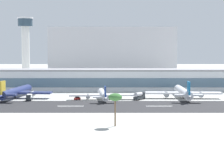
% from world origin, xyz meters
% --- Properties ---
extents(ground_plane, '(1400.00, 1400.00, 0.00)m').
position_xyz_m(ground_plane, '(0.00, 0.00, 0.00)').
color(ground_plane, '#A8A8A3').
extents(runway_strip, '(800.00, 40.17, 0.08)m').
position_xyz_m(runway_strip, '(0.00, 3.00, 0.04)').
color(runway_strip, '#262628').
rests_on(runway_strip, ground_plane).
extents(runway_centreline_dash_4, '(12.00, 1.20, 0.01)m').
position_xyz_m(runway_centreline_dash_4, '(1.46, 3.00, 0.09)').
color(runway_centreline_dash_4, white).
rests_on(runway_centreline_dash_4, runway_strip).
extents(runway_centreline_dash_5, '(12.00, 1.20, 0.01)m').
position_xyz_m(runway_centreline_dash_5, '(41.67, 3.00, 0.09)').
color(runway_centreline_dash_5, white).
rests_on(runway_centreline_dash_5, runway_strip).
extents(terminal_building, '(189.78, 28.66, 13.69)m').
position_xyz_m(terminal_building, '(13.74, 84.87, 6.85)').
color(terminal_building, silver).
rests_on(terminal_building, ground_plane).
extents(control_tower, '(12.15, 12.15, 51.85)m').
position_xyz_m(control_tower, '(-46.99, 133.86, 31.69)').
color(control_tower, silver).
rests_on(control_tower, ground_plane).
extents(distant_hotel_block, '(111.83, 31.50, 46.91)m').
position_xyz_m(distant_hotel_block, '(20.55, 183.01, 23.45)').
color(distant_hotel_block, '#BCBCC1').
rests_on(distant_hotel_block, ground_plane).
extents(airliner_gold_tail_gate_0, '(38.95, 51.15, 10.68)m').
position_xyz_m(airliner_gold_tail_gate_0, '(-31.47, 34.44, 3.41)').
color(airliner_gold_tail_gate_0, navy).
rests_on(airliner_gold_tail_gate_0, ground_plane).
extents(airliner_navy_tail_gate_1, '(35.68, 39.57, 8.26)m').
position_xyz_m(airliner_navy_tail_gate_1, '(15.68, 28.27, 2.63)').
color(airliner_navy_tail_gate_1, white).
rests_on(airliner_navy_tail_gate_1, ground_plane).
extents(airliner_blue_tail_gate_2, '(40.48, 49.47, 10.32)m').
position_xyz_m(airliner_blue_tail_gate_2, '(58.20, 33.62, 3.29)').
color(airliner_blue_tail_gate_2, silver).
rests_on(airliner_blue_tail_gate_2, ground_plane).
extents(service_baggage_tug_0, '(3.37, 3.42, 2.20)m').
position_xyz_m(service_baggage_tug_0, '(2.32, 27.12, 1.05)').
color(service_baggage_tug_0, '#B2231E').
rests_on(service_baggage_tug_0, ground_plane).
extents(service_box_truck_1, '(2.93, 6.11, 3.25)m').
position_xyz_m(service_box_truck_1, '(-21.87, 24.08, 1.79)').
color(service_box_truck_1, '#2D3338').
rests_on(service_box_truck_1, ground_plane).
extents(service_fuel_truck_2, '(6.73, 8.58, 3.95)m').
position_xyz_m(service_fuel_truck_2, '(34.44, 28.45, 2.03)').
color(service_fuel_truck_2, '#2D3338').
rests_on(service_fuel_truck_2, ground_plane).
extents(palm_tree_2, '(4.61, 4.61, 10.93)m').
position_xyz_m(palm_tree_2, '(21.28, -46.41, 9.46)').
color(palm_tree_2, brown).
rests_on(palm_tree_2, ground_plane).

